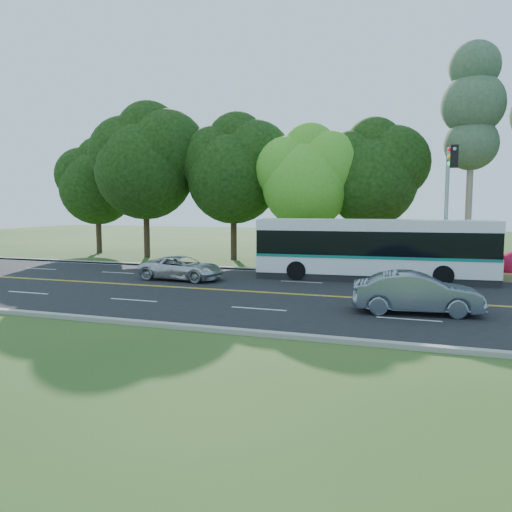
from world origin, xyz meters
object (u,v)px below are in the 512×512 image
(transit_bus, at_px, (373,250))
(sedan, at_px, (417,293))
(traffic_signal, at_px, (448,191))
(suv, at_px, (182,268))

(transit_bus, relative_size, sedan, 2.70)
(traffic_signal, bearing_deg, sedan, -99.34)
(sedan, distance_m, suv, 12.76)
(traffic_signal, distance_m, suv, 14.13)
(traffic_signal, relative_size, suv, 1.56)
(traffic_signal, relative_size, transit_bus, 0.57)
(sedan, xyz_separation_m, suv, (-11.88, 4.63, -0.13))
(traffic_signal, height_order, suv, traffic_signal)
(transit_bus, xyz_separation_m, suv, (-9.55, -3.27, -0.95))
(sedan, relative_size, suv, 1.02)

